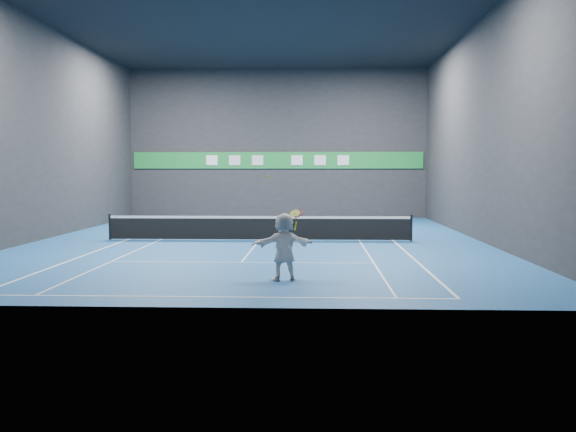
{
  "coord_description": "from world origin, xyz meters",
  "views": [
    {
      "loc": [
        2.27,
        -26.1,
        2.83
      ],
      "look_at": [
        1.48,
        -7.04,
        1.5
      ],
      "focal_mm": 40.0,
      "sensor_mm": 36.0,
      "label": 1
    }
  ],
  "objects_px": {
    "player": "(284,247)",
    "tennis_racket": "(297,215)",
    "tennis_ball": "(267,177)",
    "tennis_net": "(259,227)"
  },
  "relations": [
    {
      "from": "player",
      "to": "tennis_racket",
      "type": "xyz_separation_m",
      "value": [
        0.34,
        0.05,
        0.82
      ]
    },
    {
      "from": "tennis_ball",
      "to": "tennis_net",
      "type": "height_order",
      "value": "tennis_ball"
    },
    {
      "from": "player",
      "to": "tennis_net",
      "type": "height_order",
      "value": "player"
    },
    {
      "from": "tennis_racket",
      "to": "tennis_ball",
      "type": "bearing_deg",
      "value": -178.46
    },
    {
      "from": "tennis_net",
      "to": "tennis_racket",
      "type": "relative_size",
      "value": 21.3
    },
    {
      "from": "tennis_ball",
      "to": "tennis_net",
      "type": "relative_size",
      "value": 0.01
    },
    {
      "from": "player",
      "to": "tennis_racket",
      "type": "relative_size",
      "value": 3.0
    },
    {
      "from": "tennis_racket",
      "to": "player",
      "type": "bearing_deg",
      "value": -171.99
    },
    {
      "from": "tennis_net",
      "to": "tennis_racket",
      "type": "distance_m",
      "value": 9.77
    },
    {
      "from": "player",
      "to": "tennis_ball",
      "type": "xyz_separation_m",
      "value": [
        -0.43,
        0.03,
        1.81
      ]
    }
  ]
}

